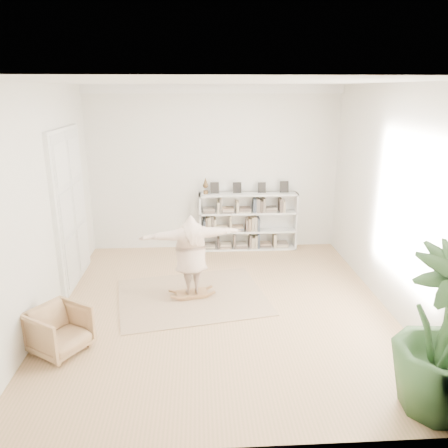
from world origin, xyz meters
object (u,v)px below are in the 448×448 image
rocker_board (192,293)px  bookshelf (248,222)px  armchair (59,330)px  person (191,253)px  houseplant (446,334)px

rocker_board → bookshelf: bearing=51.9°
armchair → bookshelf: bearing=-3.6°
rocker_board → person: person is taller
bookshelf → rocker_board: 2.77m
rocker_board → person: size_ratio=0.34×
person → rocker_board: bearing=169.2°
rocker_board → houseplant: bearing=-57.4°
bookshelf → rocker_board: (-1.24, -2.41, -0.56)m
armchair → rocker_board: (1.80, 1.54, -0.25)m
armchair → person: bearing=-15.5°
armchair → person: person is taller
person → armchair: bearing=29.7°
rocker_board → person: bearing=169.2°
bookshelf → houseplant: bearing=-73.8°
person → houseplant: bearing=122.6°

